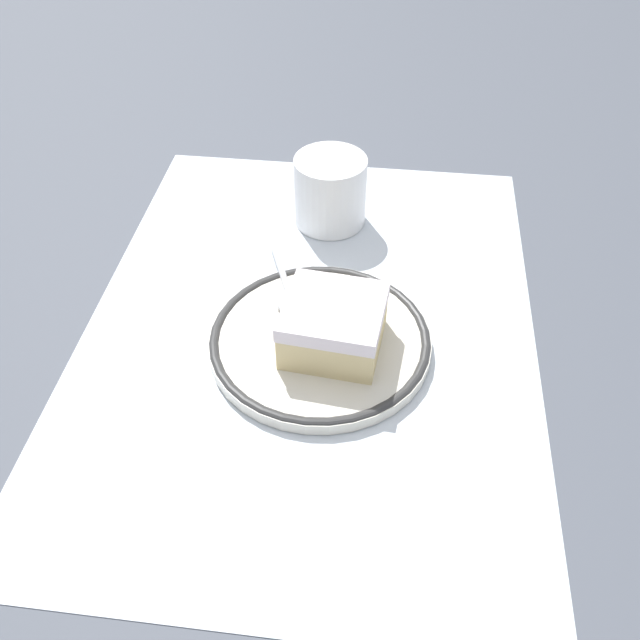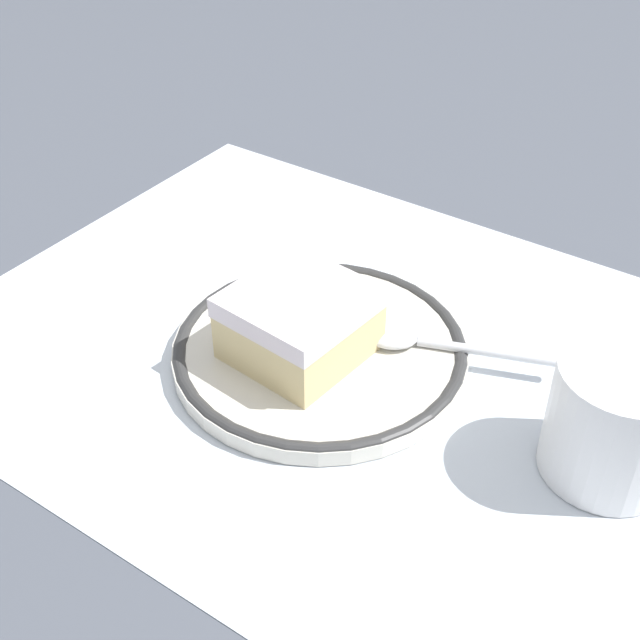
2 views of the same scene
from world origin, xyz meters
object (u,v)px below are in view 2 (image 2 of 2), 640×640
at_px(spoon, 416,339).
at_px(cup, 611,431).
at_px(plate, 320,350).
at_px(cake_slice, 299,323).

bearing_deg(spoon, cup, -11.38).
xyz_separation_m(plate, spoon, (0.05, 0.03, 0.01)).
height_order(plate, cake_slice, cake_slice).
bearing_deg(spoon, cake_slice, -140.74).
height_order(cake_slice, cup, cup).
xyz_separation_m(cake_slice, spoon, (0.06, 0.05, -0.02)).
distance_m(cake_slice, cup, 0.19).
relative_size(cake_slice, spoon, 0.72).
height_order(spoon, cup, cup).
height_order(cake_slice, spoon, cake_slice).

